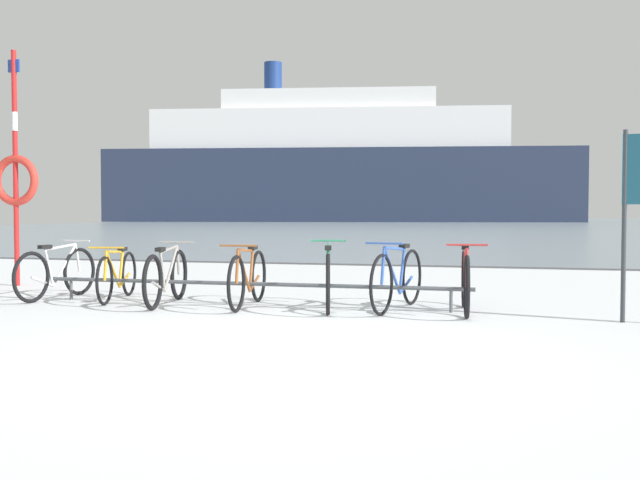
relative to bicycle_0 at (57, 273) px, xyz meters
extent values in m
cube|color=silver|center=(4.18, -3.81, -0.40)|extent=(80.00, 22.00, 0.08)
cube|color=gray|center=(4.18, 62.19, -0.40)|extent=(80.00, 110.00, 0.08)
cube|color=#47474C|center=(4.18, 7.19, -0.38)|extent=(80.00, 0.50, 0.05)
cylinder|color=#4C5156|center=(2.79, -0.03, -0.08)|extent=(5.65, 0.09, 0.05)
cylinder|color=#4C5156|center=(0.25, -0.05, -0.22)|extent=(0.04, 0.04, 0.28)
cylinder|color=#4C5156|center=(5.34, -0.01, -0.22)|extent=(0.04, 0.04, 0.28)
torus|color=black|center=(0.04, 0.48, -0.02)|extent=(0.11, 0.68, 0.68)
torus|color=black|center=(-0.04, -0.49, -0.02)|extent=(0.11, 0.68, 0.68)
cylinder|color=silver|center=(0.01, 0.17, 0.10)|extent=(0.08, 0.51, 0.57)
cylinder|color=silver|center=(-0.01, -0.15, 0.08)|extent=(0.05, 0.18, 0.51)
cylinder|color=silver|center=(0.01, 0.09, 0.35)|extent=(0.09, 0.63, 0.08)
cylinder|color=silver|center=(-0.03, -0.28, -0.10)|extent=(0.07, 0.43, 0.19)
cylinder|color=silver|center=(0.04, 0.44, 0.18)|extent=(0.05, 0.11, 0.40)
cube|color=black|center=(-0.02, -0.22, 0.37)|extent=(0.10, 0.21, 0.05)
cylinder|color=silver|center=(0.04, 0.41, 0.42)|extent=(0.46, 0.06, 0.02)
torus|color=black|center=(1.01, -0.45, -0.04)|extent=(0.18, 0.62, 0.63)
torus|color=black|center=(0.78, 0.58, -0.04)|extent=(0.18, 0.62, 0.63)
cylinder|color=gold|center=(0.93, -0.12, 0.07)|extent=(0.16, 0.55, 0.54)
cylinder|color=gold|center=(0.86, 0.22, 0.05)|extent=(0.08, 0.20, 0.48)
cylinder|color=gold|center=(0.92, -0.04, 0.30)|extent=(0.19, 0.68, 0.08)
cylinder|color=gold|center=(0.83, 0.36, -0.11)|extent=(0.14, 0.46, 0.18)
cylinder|color=gold|center=(1.00, -0.41, 0.14)|extent=(0.06, 0.12, 0.38)
cube|color=black|center=(0.84, 0.29, 0.32)|extent=(0.12, 0.21, 0.05)
cylinder|color=gold|center=(0.99, -0.38, 0.37)|extent=(0.45, 0.13, 0.02)
torus|color=black|center=(1.65, 0.36, -0.02)|extent=(0.16, 0.68, 0.68)
torus|color=black|center=(1.82, -0.72, -0.02)|extent=(0.16, 0.68, 0.68)
cylinder|color=gray|center=(1.71, 0.01, 0.10)|extent=(0.13, 0.57, 0.57)
cylinder|color=gray|center=(1.76, -0.34, 0.08)|extent=(0.07, 0.20, 0.51)
cylinder|color=gray|center=(1.72, -0.07, 0.35)|extent=(0.15, 0.71, 0.08)
cylinder|color=gray|center=(1.79, -0.49, -0.09)|extent=(0.11, 0.48, 0.19)
cylinder|color=gray|center=(1.66, 0.32, 0.18)|extent=(0.05, 0.12, 0.40)
cube|color=black|center=(1.78, -0.42, 0.37)|extent=(0.11, 0.21, 0.05)
cylinder|color=gray|center=(1.66, 0.28, 0.42)|extent=(0.46, 0.10, 0.02)
torus|color=black|center=(2.87, -0.64, -0.02)|extent=(0.10, 0.68, 0.68)
torus|color=black|center=(2.78, 0.39, -0.02)|extent=(0.10, 0.68, 0.68)
cylinder|color=brown|center=(2.84, -0.30, 0.11)|extent=(0.08, 0.55, 0.58)
cylinder|color=brown|center=(2.81, 0.03, 0.08)|extent=(0.05, 0.19, 0.52)
cylinder|color=brown|center=(2.84, -0.22, 0.36)|extent=(0.09, 0.68, 0.08)
cylinder|color=brown|center=(2.80, 0.18, -0.09)|extent=(0.07, 0.45, 0.19)
cylinder|color=brown|center=(2.87, -0.60, 0.18)|extent=(0.05, 0.12, 0.41)
cube|color=black|center=(2.81, 0.11, 0.37)|extent=(0.10, 0.21, 0.05)
cylinder|color=brown|center=(2.86, -0.56, 0.43)|extent=(0.46, 0.06, 0.02)
torus|color=black|center=(3.75, 0.36, 0.00)|extent=(0.21, 0.71, 0.72)
torus|color=black|center=(3.98, -0.59, 0.00)|extent=(0.21, 0.71, 0.72)
cylinder|color=#2D8C60|center=(3.82, 0.05, 0.13)|extent=(0.16, 0.51, 0.60)
cylinder|color=#2D8C60|center=(3.90, -0.25, 0.10)|extent=(0.08, 0.18, 0.54)
cylinder|color=#2D8C60|center=(3.84, -0.02, 0.39)|extent=(0.19, 0.63, 0.09)
cylinder|color=#2D8C60|center=(3.93, -0.38, -0.08)|extent=(0.14, 0.42, 0.19)
cylinder|color=#2D8C60|center=(3.76, 0.33, 0.21)|extent=(0.06, 0.11, 0.42)
cube|color=black|center=(3.91, -0.33, 0.41)|extent=(0.12, 0.21, 0.05)
cylinder|color=#2D8C60|center=(3.76, 0.29, 0.47)|extent=(0.45, 0.13, 0.02)
torus|color=black|center=(4.58, -0.48, 0.00)|extent=(0.18, 0.71, 0.71)
torus|color=black|center=(4.79, 0.59, 0.00)|extent=(0.18, 0.71, 0.71)
cylinder|color=#3359B2|center=(4.65, -0.13, 0.13)|extent=(0.15, 0.57, 0.61)
cylinder|color=#3359B2|center=(4.72, 0.22, 0.10)|extent=(0.07, 0.20, 0.54)
cylinder|color=#3359B2|center=(4.67, -0.05, 0.40)|extent=(0.17, 0.70, 0.09)
cylinder|color=#3359B2|center=(4.75, 0.36, -0.08)|extent=(0.13, 0.47, 0.19)
cylinder|color=#3359B2|center=(4.59, -0.44, 0.21)|extent=(0.06, 0.12, 0.43)
cube|color=black|center=(4.74, 0.30, 0.41)|extent=(0.12, 0.21, 0.05)
cylinder|color=#3359B2|center=(4.60, -0.40, 0.47)|extent=(0.46, 0.11, 0.02)
torus|color=black|center=(5.54, -0.47, 0.00)|extent=(0.11, 0.72, 0.72)
torus|color=black|center=(5.46, 0.50, 0.00)|extent=(0.11, 0.72, 0.72)
cylinder|color=#B22D2D|center=(5.52, -0.16, 0.13)|extent=(0.08, 0.52, 0.60)
cylinder|color=#B22D2D|center=(5.49, 0.16, 0.10)|extent=(0.05, 0.18, 0.54)
cylinder|color=#B22D2D|center=(5.51, -0.09, 0.39)|extent=(0.09, 0.64, 0.09)
cylinder|color=#B22D2D|center=(5.48, 0.29, -0.08)|extent=(0.07, 0.43, 0.19)
cylinder|color=#B22D2D|center=(5.54, -0.44, 0.21)|extent=(0.05, 0.11, 0.42)
cube|color=black|center=(5.48, 0.23, 0.41)|extent=(0.10, 0.21, 0.05)
cylinder|color=#B22D2D|center=(5.54, -0.40, 0.47)|extent=(0.46, 0.06, 0.02)
cylinder|color=#33383D|center=(7.19, -0.31, 0.68)|extent=(0.05, 0.05, 2.07)
cylinder|color=red|center=(-1.67, 1.37, 1.53)|extent=(0.08, 0.08, 3.77)
cylinder|color=white|center=(-1.67, 1.37, 2.28)|extent=(0.09, 0.09, 0.30)
torus|color=red|center=(-1.67, 1.37, 1.34)|extent=(0.82, 0.12, 0.82)
cube|color=navy|center=(-1.67, 1.37, 3.16)|extent=(0.20, 0.03, 0.20)
cube|color=#232D47|center=(-13.09, 74.85, 3.76)|extent=(54.98, 20.69, 8.23)
cube|color=white|center=(-14.42, 74.62, 10.14)|extent=(41.44, 16.66, 4.53)
cube|color=white|center=(-14.42, 74.62, 13.55)|extent=(25.24, 12.17, 2.30)
cylinder|color=navy|center=(-21.04, 73.47, 16.56)|extent=(2.09, 2.09, 3.70)
camera|label=1|loc=(5.97, -8.66, 0.84)|focal=40.66mm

